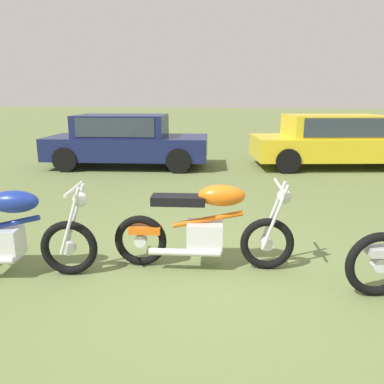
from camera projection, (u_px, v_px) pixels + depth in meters
name	position (u px, v px, depth m)	size (l,w,h in m)	color
ground_plane	(208.00, 276.00, 4.20)	(120.00, 120.00, 0.00)	olive
motorcycle_blue	(1.00, 233.00, 4.12)	(2.09, 0.76, 1.02)	black
motorcycle_orange	(206.00, 227.00, 4.31)	(2.06, 0.65, 1.02)	black
car_navy	(125.00, 138.00, 10.49)	(4.51, 2.20, 1.43)	#161E4C
car_yellow	(336.00, 138.00, 10.44)	(4.81, 2.58, 1.43)	gold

